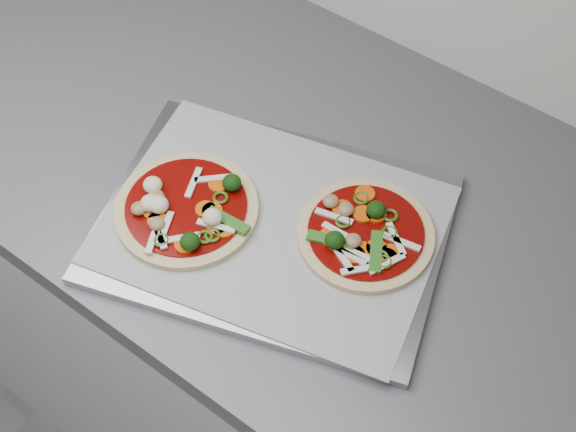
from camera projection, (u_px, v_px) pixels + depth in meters
The scene contains 6 objects.
base_cabinet at pixel (93, 211), 1.60m from camera, with size 3.60×0.60×0.86m, color silver.
countertop at pixel (36, 37), 1.23m from camera, with size 3.60×0.60×0.04m, color #57575D.
baking_tray at pixel (273, 228), 0.99m from camera, with size 0.41×0.31×0.01m, color gray.
parchment at pixel (273, 224), 0.98m from camera, with size 0.40×0.29×0.00m, color gray.
pizza_left at pixel (185, 209), 0.98m from camera, with size 0.25×0.25×0.03m.
pizza_right at pixel (364, 233), 0.96m from camera, with size 0.20×0.20×0.03m.
Camera 1 is at (0.88, 0.77, 1.71)m, focal length 50.00 mm.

